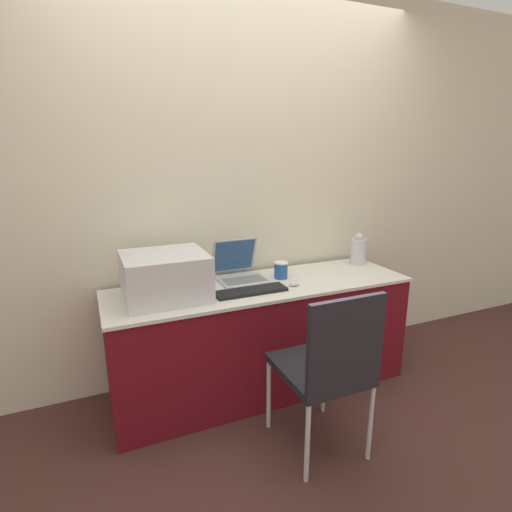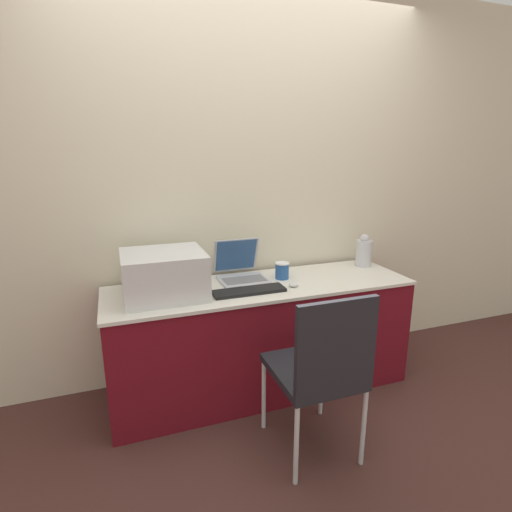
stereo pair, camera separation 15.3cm
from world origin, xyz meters
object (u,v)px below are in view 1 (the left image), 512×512
object	(u,v)px
coffee_cup	(281,270)
chair	(328,363)
external_keyboard	(251,291)
metal_pitcher	(358,250)
laptop_left	(240,271)
printer	(165,274)
mouse	(294,284)

from	to	relation	value
coffee_cup	chair	size ratio (longest dim) A/B	0.12
external_keyboard	metal_pitcher	xyz separation A→B (m)	(0.97, 0.25, 0.09)
laptop_left	external_keyboard	bearing A→B (deg)	-96.93
printer	coffee_cup	bearing A→B (deg)	4.97
mouse	coffee_cup	bearing A→B (deg)	91.03
external_keyboard	mouse	size ratio (longest dim) A/B	6.58
coffee_cup	metal_pitcher	distance (m)	0.68
coffee_cup	chair	xyz separation A→B (m)	(-0.12, -0.76, -0.25)
printer	chair	xyz separation A→B (m)	(0.65, -0.69, -0.34)
coffee_cup	printer	bearing A→B (deg)	-175.03
coffee_cup	metal_pitcher	size ratio (longest dim) A/B	0.46
coffee_cup	laptop_left	bearing A→B (deg)	162.69
metal_pitcher	chair	distance (m)	1.19
external_keyboard	mouse	bearing A→B (deg)	0.69
coffee_cup	metal_pitcher	bearing A→B (deg)	6.35
external_keyboard	metal_pitcher	bearing A→B (deg)	14.73
printer	chair	world-z (taller)	printer
printer	metal_pitcher	size ratio (longest dim) A/B	1.96
laptop_left	coffee_cup	world-z (taller)	laptop_left
metal_pitcher	laptop_left	bearing A→B (deg)	179.69
coffee_cup	chair	world-z (taller)	chair
external_keyboard	metal_pitcher	world-z (taller)	metal_pitcher
laptop_left	metal_pitcher	distance (m)	0.94
laptop_left	printer	bearing A→B (deg)	-163.85
laptop_left	chair	world-z (taller)	laptop_left
printer	coffee_cup	distance (m)	0.77
printer	laptop_left	distance (m)	0.54
printer	external_keyboard	bearing A→B (deg)	-13.23
mouse	chair	bearing A→B (deg)	-101.75
mouse	chair	world-z (taller)	chair
metal_pitcher	mouse	bearing A→B (deg)	-159.61
mouse	metal_pitcher	xyz separation A→B (m)	(0.67, 0.25, 0.09)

